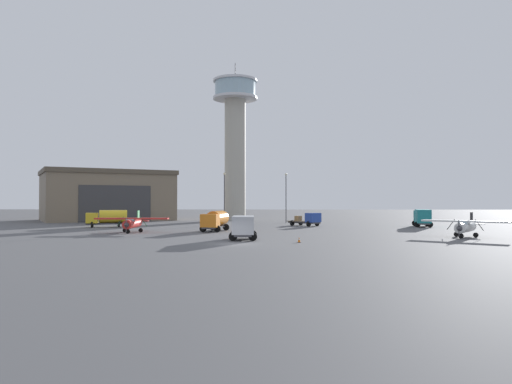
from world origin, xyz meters
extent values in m
plane|color=#545456|center=(0.00, 0.00, 0.00)|extent=(400.00, 400.00, 0.00)
cylinder|color=#B2AD9E|center=(-4.59, 61.60, 14.33)|extent=(4.99, 4.99, 28.66)
cylinder|color=silver|center=(-4.59, 61.60, 28.96)|extent=(10.46, 10.46, 0.60)
cylinder|color=#99B7C6|center=(-4.59, 61.60, 31.04)|extent=(9.62, 9.62, 3.57)
cylinder|color=silver|center=(-4.59, 61.60, 33.07)|extent=(10.46, 10.46, 0.50)
cylinder|color=#38383D|center=(-4.59, 61.60, 35.32)|extent=(0.16, 0.16, 4.00)
cube|color=#7A6B56|center=(-35.15, 61.04, 5.30)|extent=(34.57, 31.90, 10.61)
cube|color=brown|center=(-35.15, 61.04, 11.11)|extent=(35.39, 32.72, 1.00)
cube|color=#38383A|center=(-29.95, 52.02, 3.98)|extent=(13.41, 7.82, 7.95)
cylinder|color=red|center=(-16.07, 17.61, 1.27)|extent=(1.58, 6.56, 1.29)
cone|color=#38383D|center=(-15.91, 14.11, 1.27)|extent=(0.95, 0.98, 0.91)
cube|color=#38383D|center=(-15.91, 14.11, 1.27)|extent=(0.11, 0.07, 1.98)
cube|color=red|center=(-16.06, 17.30, 2.02)|extent=(10.49, 2.03, 0.21)
cylinder|color=#287A42|center=(-17.72, 17.22, 1.60)|extent=(1.03, 0.13, 1.42)
cylinder|color=#287A42|center=(-14.39, 17.37, 1.60)|extent=(1.03, 0.13, 1.42)
cube|color=#99B7C6|center=(-16.01, 16.36, 1.63)|extent=(1.08, 1.19, 0.73)
cone|color=red|center=(-16.22, 21.11, 1.38)|extent=(1.03, 1.50, 0.97)
cube|color=#287A42|center=(-16.22, 21.11, 2.21)|extent=(0.18, 1.15, 1.77)
cube|color=red|center=(-16.22, 21.11, 1.53)|extent=(3.17, 1.08, 0.10)
cylinder|color=black|center=(-15.96, 15.11, 0.31)|extent=(0.63, 0.20, 0.63)
cylinder|color=black|center=(-17.23, 17.77, 0.31)|extent=(0.63, 0.20, 0.63)
cylinder|color=black|center=(-14.93, 17.87, 0.31)|extent=(0.63, 0.20, 0.63)
cylinder|color=white|center=(28.40, 10.19, 1.27)|extent=(4.69, 6.08, 1.29)
cone|color=#38383D|center=(26.45, 7.30, 1.27)|extent=(1.27, 1.28, 0.90)
cube|color=#38383D|center=(26.45, 7.30, 1.27)|extent=(0.12, 0.11, 1.97)
cube|color=white|center=(28.23, 9.94, 2.01)|extent=(9.47, 7.09, 0.21)
cylinder|color=black|center=(26.85, 10.86, 1.59)|extent=(0.89, 0.64, 1.41)
cylinder|color=black|center=(29.60, 9.01, 1.59)|extent=(0.89, 0.64, 1.41)
cube|color=#99B7C6|center=(27.71, 9.16, 1.62)|extent=(1.49, 1.52, 0.73)
cone|color=white|center=(30.35, 13.08, 1.37)|extent=(1.61, 1.74, 0.96)
cube|color=black|center=(30.35, 13.08, 2.20)|extent=(0.74, 1.02, 1.76)
cube|color=white|center=(30.35, 13.08, 1.52)|extent=(3.10, 2.51, 0.10)
cylinder|color=black|center=(27.01, 8.13, 0.31)|extent=(0.61, 0.49, 0.62)
cylinder|color=black|center=(27.57, 11.00, 0.31)|extent=(0.61, 0.49, 0.62)
cylinder|color=black|center=(29.46, 9.73, 0.31)|extent=(0.61, 0.49, 0.62)
cube|color=#38383D|center=(0.67, 5.59, 0.62)|extent=(2.21, 5.60, 0.24)
cube|color=#B7BABF|center=(0.75, 3.60, 1.75)|extent=(2.56, 1.64, 2.03)
cube|color=#99B7C6|center=(0.77, 2.89, 2.16)|extent=(2.12, 0.16, 1.01)
cube|color=#B7BABF|center=(0.63, 6.51, 1.75)|extent=(2.64, 3.77, 2.03)
cylinder|color=black|center=(1.87, 3.70, 0.50)|extent=(1.01, 0.31, 1.00)
cylinder|color=black|center=(-0.38, 3.61, 0.50)|extent=(1.01, 0.31, 1.00)
cylinder|color=black|center=(1.73, 7.29, 0.50)|extent=(1.01, 0.31, 1.00)
cylinder|color=black|center=(-0.52, 7.20, 0.50)|extent=(1.01, 0.31, 1.00)
cube|color=#38383D|center=(-24.63, 31.33, 0.62)|extent=(7.06, 3.76, 0.24)
cube|color=gold|center=(-26.98, 30.62, 1.61)|extent=(2.50, 2.80, 1.74)
cube|color=#99B7C6|center=(-27.84, 30.37, 1.95)|extent=(0.65, 1.94, 0.87)
cylinder|color=gold|center=(-23.58, 31.64, 1.86)|extent=(5.05, 3.46, 2.23)
cylinder|color=black|center=(-26.61, 29.63, 0.50)|extent=(0.55, 1.04, 1.00)
cylinder|color=black|center=(-27.22, 31.65, 0.50)|extent=(0.55, 1.04, 1.00)
cylinder|color=black|center=(-22.37, 30.90, 0.50)|extent=(0.55, 1.04, 1.00)
cylinder|color=black|center=(-22.98, 32.93, 0.50)|extent=(0.55, 1.04, 1.00)
cube|color=#38383D|center=(9.93, 36.52, 0.62)|extent=(5.75, 5.80, 0.24)
cube|color=#2847A8|center=(11.47, 34.96, 1.57)|extent=(3.04, 3.03, 1.65)
cube|color=#99B7C6|center=(12.02, 34.39, 1.90)|extent=(1.62, 1.60, 0.83)
cube|color=brown|center=(9.23, 37.24, 0.82)|extent=(4.71, 4.73, 0.16)
cube|color=#997547|center=(8.94, 37.53, 1.35)|extent=(1.40, 1.40, 0.90)
cylinder|color=black|center=(12.25, 35.82, 0.50)|extent=(0.91, 0.90, 1.00)
cylinder|color=black|center=(10.59, 34.19, 0.50)|extent=(0.91, 0.90, 1.00)
cylinder|color=black|center=(9.48, 38.64, 0.50)|extent=(0.91, 0.90, 1.00)
cylinder|color=black|center=(7.82, 37.01, 0.50)|extent=(0.91, 0.90, 1.00)
cube|color=#38383D|center=(30.63, 34.40, 0.62)|extent=(3.09, 6.94, 0.24)
cube|color=teal|center=(31.09, 36.77, 1.78)|extent=(2.63, 2.28, 2.09)
cube|color=#99B7C6|center=(31.25, 37.63, 2.20)|extent=(1.94, 0.45, 1.04)
cube|color=teal|center=(30.42, 33.33, 1.90)|extent=(3.13, 4.89, 2.31)
cylinder|color=black|center=(30.05, 36.90, 0.50)|extent=(1.03, 0.46, 1.00)
cylinder|color=black|center=(32.09, 36.51, 0.50)|extent=(1.03, 0.46, 1.00)
cylinder|color=black|center=(29.23, 32.62, 0.50)|extent=(1.03, 0.46, 1.00)
cylinder|color=black|center=(31.27, 32.22, 0.50)|extent=(1.03, 0.46, 1.00)
cube|color=#38383D|center=(-4.48, 21.09, 0.62)|extent=(3.23, 7.22, 0.24)
cube|color=orange|center=(-4.95, 18.62, 1.69)|extent=(2.77, 2.38, 1.90)
cube|color=#99B7C6|center=(-5.12, 17.72, 2.07)|extent=(2.06, 0.47, 0.95)
cylinder|color=orange|center=(-4.27, 22.20, 1.89)|extent=(3.15, 5.07, 2.30)
cylinder|color=black|center=(-3.86, 18.49, 0.50)|extent=(1.03, 0.46, 1.00)
cylinder|color=black|center=(-6.02, 18.90, 0.50)|extent=(1.03, 0.46, 1.00)
cylinder|color=black|center=(-3.01, 22.94, 0.50)|extent=(1.03, 0.46, 1.00)
cylinder|color=black|center=(-5.17, 23.35, 0.50)|extent=(1.03, 0.46, 1.00)
cylinder|color=#38383D|center=(-5.04, 40.55, 4.78)|extent=(0.18, 0.18, 9.56)
sphere|color=#F9E5B2|center=(-5.04, 40.55, 9.78)|extent=(0.44, 0.44, 0.44)
cylinder|color=#38383D|center=(7.02, 48.09, 4.92)|extent=(0.18, 0.18, 9.85)
sphere|color=#F9E5B2|center=(7.02, 48.09, 10.07)|extent=(0.44, 0.44, 0.44)
cube|color=black|center=(7.04, 1.92, 0.02)|extent=(0.36, 0.36, 0.04)
cone|color=orange|center=(7.04, 1.92, 0.33)|extent=(0.30, 0.30, 0.58)
cylinder|color=white|center=(7.04, 1.92, 0.36)|extent=(0.21, 0.21, 0.08)
camera|label=1|loc=(4.00, -50.31, 4.58)|focal=33.32mm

